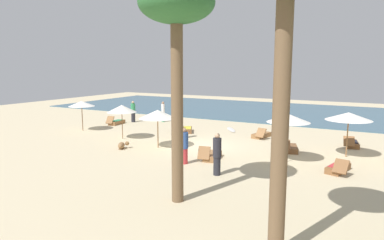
{
  "coord_description": "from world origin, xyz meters",
  "views": [
    {
      "loc": [
        8.81,
        -17.47,
        4.57
      ],
      "look_at": [
        -1.83,
        1.95,
        1.1
      ],
      "focal_mm": 32.64,
      "sensor_mm": 36.0,
      "label": 1
    }
  ],
  "objects_px": {
    "surfboard": "(231,130)",
    "dog": "(122,145)",
    "umbrella_5": "(288,118)",
    "person_0": "(133,112)",
    "umbrella_1": "(158,114)",
    "lounger_1": "(261,135)",
    "lounger_3": "(291,148)",
    "lounger_6": "(352,144)",
    "lounger_0": "(116,122)",
    "umbrella_3": "(82,104)",
    "umbrella_0": "(349,116)",
    "umbrella_4": "(122,109)",
    "person_4": "(217,154)",
    "person_2": "(163,111)",
    "lounger_4": "(338,168)",
    "person_3": "(179,125)",
    "person_1": "(184,146)",
    "lounger_2": "(187,130)",
    "palm_0": "(177,15)",
    "lounger_5": "(212,156)"
  },
  "relations": [
    {
      "from": "umbrella_3",
      "to": "lounger_0",
      "type": "xyz_separation_m",
      "value": [
        0.33,
        3.16,
        -1.73
      ]
    },
    {
      "from": "lounger_0",
      "to": "lounger_3",
      "type": "distance_m",
      "value": 14.21
    },
    {
      "from": "lounger_1",
      "to": "lounger_0",
      "type": "bearing_deg",
      "value": -177.25
    },
    {
      "from": "lounger_6",
      "to": "palm_0",
      "type": "relative_size",
      "value": 0.25
    },
    {
      "from": "lounger_3",
      "to": "palm_0",
      "type": "height_order",
      "value": "palm_0"
    },
    {
      "from": "lounger_0",
      "to": "person_0",
      "type": "relative_size",
      "value": 1.01
    },
    {
      "from": "umbrella_1",
      "to": "lounger_4",
      "type": "xyz_separation_m",
      "value": [
        9.41,
        -0.0,
        -1.72
      ]
    },
    {
      "from": "person_4",
      "to": "palm_0",
      "type": "relative_size",
      "value": 0.25
    },
    {
      "from": "lounger_1",
      "to": "lounger_3",
      "type": "distance_m",
      "value": 3.73
    },
    {
      "from": "person_2",
      "to": "palm_0",
      "type": "xyz_separation_m",
      "value": [
        9.74,
        -13.88,
        5.3
      ]
    },
    {
      "from": "person_1",
      "to": "umbrella_0",
      "type": "bearing_deg",
      "value": 37.43
    },
    {
      "from": "umbrella_4",
      "to": "lounger_5",
      "type": "distance_m",
      "value": 7.41
    },
    {
      "from": "umbrella_5",
      "to": "person_0",
      "type": "xyz_separation_m",
      "value": [
        -13.91,
        5.96,
        -1.26
      ]
    },
    {
      "from": "person_4",
      "to": "person_0",
      "type": "bearing_deg",
      "value": 141.48
    },
    {
      "from": "lounger_1",
      "to": "palm_0",
      "type": "height_order",
      "value": "palm_0"
    },
    {
      "from": "palm_0",
      "to": "dog",
      "type": "xyz_separation_m",
      "value": [
        -6.59,
        4.97,
        -5.95
      ]
    },
    {
      "from": "lounger_3",
      "to": "person_3",
      "type": "height_order",
      "value": "person_3"
    },
    {
      "from": "umbrella_5",
      "to": "lounger_4",
      "type": "relative_size",
      "value": 1.31
    },
    {
      "from": "person_1",
      "to": "person_3",
      "type": "height_order",
      "value": "person_3"
    },
    {
      "from": "umbrella_3",
      "to": "umbrella_4",
      "type": "xyz_separation_m",
      "value": [
        4.33,
        -0.86,
        0.0
      ]
    },
    {
      "from": "person_1",
      "to": "person_0",
      "type": "bearing_deg",
      "value": 138.71
    },
    {
      "from": "umbrella_3",
      "to": "lounger_2",
      "type": "height_order",
      "value": "umbrella_3"
    },
    {
      "from": "surfboard",
      "to": "person_4",
      "type": "bearing_deg",
      "value": -70.85
    },
    {
      "from": "lounger_1",
      "to": "person_1",
      "type": "bearing_deg",
      "value": -99.9
    },
    {
      "from": "umbrella_1",
      "to": "umbrella_5",
      "type": "bearing_deg",
      "value": 4.36
    },
    {
      "from": "lounger_4",
      "to": "umbrella_1",
      "type": "bearing_deg",
      "value": 179.97
    },
    {
      "from": "lounger_1",
      "to": "person_3",
      "type": "xyz_separation_m",
      "value": [
        -4.4,
        -2.87,
        0.74
      ]
    },
    {
      "from": "lounger_3",
      "to": "person_0",
      "type": "relative_size",
      "value": 1.03
    },
    {
      "from": "lounger_0",
      "to": "person_4",
      "type": "bearing_deg",
      "value": -32.59
    },
    {
      "from": "person_2",
      "to": "dog",
      "type": "bearing_deg",
      "value": -70.51
    },
    {
      "from": "person_4",
      "to": "palm_0",
      "type": "height_order",
      "value": "palm_0"
    },
    {
      "from": "umbrella_3",
      "to": "umbrella_5",
      "type": "distance_m",
      "value": 14.75
    },
    {
      "from": "umbrella_0",
      "to": "person_4",
      "type": "distance_m",
      "value": 7.46
    },
    {
      "from": "umbrella_4",
      "to": "person_2",
      "type": "relative_size",
      "value": 1.29
    },
    {
      "from": "umbrella_1",
      "to": "umbrella_5",
      "type": "relative_size",
      "value": 0.92
    },
    {
      "from": "umbrella_5",
      "to": "umbrella_4",
      "type": "bearing_deg",
      "value": 177.94
    },
    {
      "from": "lounger_0",
      "to": "palm_0",
      "type": "height_order",
      "value": "palm_0"
    },
    {
      "from": "umbrella_3",
      "to": "dog",
      "type": "distance_m",
      "value": 6.93
    },
    {
      "from": "lounger_6",
      "to": "surfboard",
      "type": "distance_m",
      "value": 8.16
    },
    {
      "from": "lounger_0",
      "to": "dog",
      "type": "height_order",
      "value": "lounger_0"
    },
    {
      "from": "umbrella_0",
      "to": "lounger_6",
      "type": "height_order",
      "value": "umbrella_0"
    },
    {
      "from": "umbrella_1",
      "to": "palm_0",
      "type": "bearing_deg",
      "value": -50.94
    },
    {
      "from": "lounger_6",
      "to": "umbrella_0",
      "type": "bearing_deg",
      "value": -91.79
    },
    {
      "from": "umbrella_1",
      "to": "lounger_6",
      "type": "bearing_deg",
      "value": 29.94
    },
    {
      "from": "surfboard",
      "to": "dog",
      "type": "bearing_deg",
      "value": -110.92
    },
    {
      "from": "lounger_6",
      "to": "dog",
      "type": "relative_size",
      "value": 2.15
    },
    {
      "from": "umbrella_0",
      "to": "lounger_0",
      "type": "height_order",
      "value": "umbrella_0"
    },
    {
      "from": "person_1",
      "to": "dog",
      "type": "distance_m",
      "value": 4.65
    },
    {
      "from": "umbrella_4",
      "to": "lounger_0",
      "type": "height_order",
      "value": "umbrella_4"
    },
    {
      "from": "lounger_1",
      "to": "dog",
      "type": "xyz_separation_m",
      "value": [
        -5.84,
        -6.66,
        0.03
      ]
    }
  ]
}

